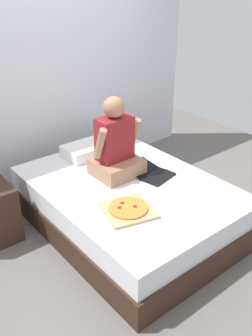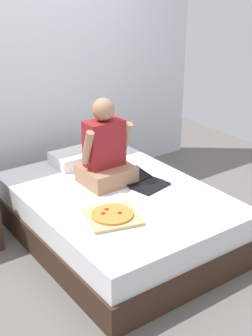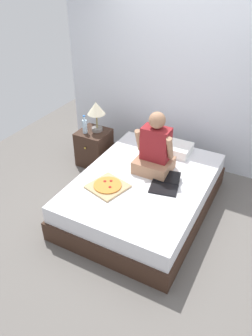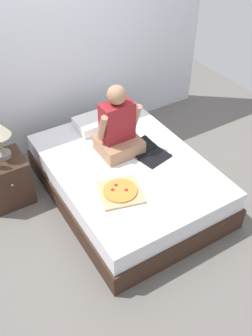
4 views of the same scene
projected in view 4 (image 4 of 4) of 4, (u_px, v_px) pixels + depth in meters
The scene contains 8 objects.
ground_plane at pixel (127, 194), 4.26m from camera, with size 5.91×5.91×0.00m, color #66605B.
wall_back at pixel (64, 46), 4.36m from camera, with size 3.91×0.12×2.50m, color silver.
bed at pixel (127, 179), 4.11m from camera, with size 1.53×2.08×0.47m.
nightstand_left at pixel (7, 180), 4.05m from camera, with size 0.44×0.47×0.54m.
pillow at pixel (98, 122), 4.44m from camera, with size 0.52×0.34×0.12m, color white.
person_seated at pixel (118, 129), 3.93m from camera, with size 0.47×0.40×0.78m.
laptop at pixel (150, 154), 4.04m from camera, with size 0.40×0.47×0.07m.
pizza_box at pixel (120, 192), 3.59m from camera, with size 0.49×0.49×0.04m.
Camera 4 is at (-1.59, -2.60, 2.99)m, focal length 40.00 mm.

